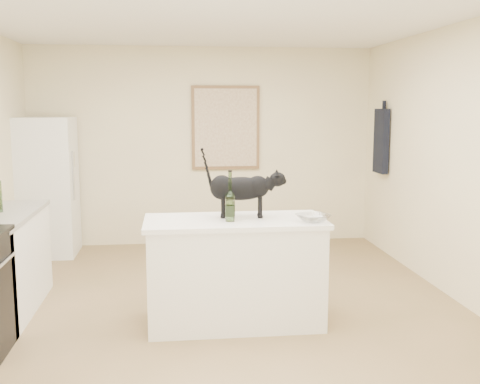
# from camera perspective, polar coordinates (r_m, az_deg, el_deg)

# --- Properties ---
(floor) EXTENTS (5.50, 5.50, 0.00)m
(floor) POSITION_cam_1_polar(r_m,az_deg,el_deg) (5.19, -1.88, -12.11)
(floor) COLOR #8F704C
(floor) RESTS_ON ground
(ceiling) EXTENTS (5.50, 5.50, 0.00)m
(ceiling) POSITION_cam_1_polar(r_m,az_deg,el_deg) (4.91, -2.04, 17.57)
(ceiling) COLOR white
(ceiling) RESTS_ON ground
(wall_back) EXTENTS (4.50, 0.00, 4.50)m
(wall_back) POSITION_cam_1_polar(r_m,az_deg,el_deg) (7.61, -3.71, 4.54)
(wall_back) COLOR beige
(wall_back) RESTS_ON ground
(wall_front) EXTENTS (4.50, 0.00, 4.50)m
(wall_front) POSITION_cam_1_polar(r_m,az_deg,el_deg) (2.19, 4.15, -5.45)
(wall_front) COLOR beige
(wall_front) RESTS_ON ground
(wall_right) EXTENTS (0.00, 5.50, 5.50)m
(wall_right) POSITION_cam_1_polar(r_m,az_deg,el_deg) (5.54, 21.93, 2.45)
(wall_right) COLOR beige
(wall_right) RESTS_ON ground
(island_base) EXTENTS (1.44, 0.67, 0.86)m
(island_base) POSITION_cam_1_polar(r_m,az_deg,el_deg) (4.87, -0.52, -8.16)
(island_base) COLOR white
(island_base) RESTS_ON floor
(island_top) EXTENTS (1.50, 0.70, 0.04)m
(island_top) POSITION_cam_1_polar(r_m,az_deg,el_deg) (4.76, -0.53, -2.96)
(island_top) COLOR white
(island_top) RESTS_ON island_base
(left_cabinets) EXTENTS (0.60, 1.40, 0.86)m
(left_cabinets) POSITION_cam_1_polar(r_m,az_deg,el_deg) (5.54, -22.87, -6.77)
(left_cabinets) COLOR white
(left_cabinets) RESTS_ON floor
(fridge) EXTENTS (0.68, 0.68, 1.70)m
(fridge) POSITION_cam_1_polar(r_m,az_deg,el_deg) (7.41, -18.73, 0.50)
(fridge) COLOR white
(fridge) RESTS_ON floor
(artwork_frame) EXTENTS (0.90, 0.03, 1.10)m
(artwork_frame) POSITION_cam_1_polar(r_m,az_deg,el_deg) (7.59, -1.44, 6.43)
(artwork_frame) COLOR brown
(artwork_frame) RESTS_ON wall_back
(artwork_canvas) EXTENTS (0.82, 0.00, 1.02)m
(artwork_canvas) POSITION_cam_1_polar(r_m,az_deg,el_deg) (7.58, -1.43, 6.43)
(artwork_canvas) COLOR beige
(artwork_canvas) RESTS_ON wall_back
(hanging_garment) EXTENTS (0.08, 0.34, 0.80)m
(hanging_garment) POSITION_cam_1_polar(r_m,az_deg,el_deg) (7.37, 13.92, 4.96)
(hanging_garment) COLOR black
(hanging_garment) RESTS_ON wall_right
(black_cat) EXTENTS (0.64, 0.25, 0.44)m
(black_cat) POSITION_cam_1_polar(r_m,az_deg,el_deg) (4.80, 0.04, 0.04)
(black_cat) COLOR black
(black_cat) RESTS_ON island_top
(wine_bottle) EXTENTS (0.10, 0.10, 0.37)m
(wine_bottle) POSITION_cam_1_polar(r_m,az_deg,el_deg) (4.64, -0.99, -0.69)
(wine_bottle) COLOR #326026
(wine_bottle) RESTS_ON island_top
(glass_bowl) EXTENTS (0.34, 0.34, 0.06)m
(glass_bowl) POSITION_cam_1_polar(r_m,az_deg,el_deg) (4.68, 7.31, -2.59)
(glass_bowl) COLOR silver
(glass_bowl) RESTS_ON island_top
(fridge_paper) EXTENTS (0.02, 0.14, 0.18)m
(fridge_paper) POSITION_cam_1_polar(r_m,az_deg,el_deg) (7.30, -16.22, 3.15)
(fridge_paper) COLOR beige
(fridge_paper) RESTS_ON fridge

